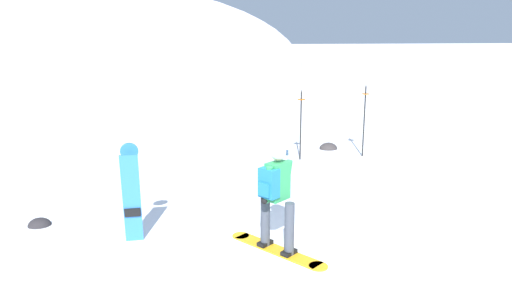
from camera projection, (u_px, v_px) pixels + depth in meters
ground_plane at (302, 244)px, 7.48m from camera, size 300.00×300.00×0.00m
ridge_peak_main at (96, 73)px, 40.42m from camera, size 36.09×32.49×14.73m
snowboarder_main at (276, 195)px, 7.03m from camera, size 1.21×1.54×1.71m
spare_snowboard at (131, 194)px, 7.34m from camera, size 0.28×0.29×1.64m
piste_marker_near at (364, 116)px, 12.65m from camera, size 0.20×0.20×1.98m
piste_marker_far at (301, 120)px, 12.30m from camera, size 0.20×0.20×1.88m
rock_dark at (40, 225)px, 8.22m from camera, size 0.39×0.33×0.27m
rock_mid at (328, 149)px, 13.71m from camera, size 0.53×0.45×0.37m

